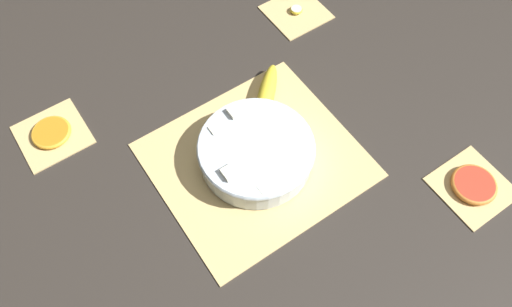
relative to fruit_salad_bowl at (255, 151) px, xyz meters
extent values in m
plane|color=#2D2823|center=(0.00, 0.00, -0.04)|extent=(6.00, 6.00, 0.00)
cube|color=#D6B775|center=(0.00, 0.00, -0.04)|extent=(0.42, 0.38, 0.01)
cube|color=#3D2D19|center=(-0.14, 0.00, -0.03)|extent=(0.01, 0.37, 0.00)
cube|color=#3D2D19|center=(-0.07, 0.00, -0.03)|extent=(0.01, 0.37, 0.00)
cube|color=#3D2D19|center=(0.00, 0.00, -0.03)|extent=(0.01, 0.37, 0.00)
cube|color=#3D2D19|center=(0.07, 0.00, -0.03)|extent=(0.01, 0.37, 0.00)
cube|color=#3D2D19|center=(0.14, 0.00, -0.03)|extent=(0.01, 0.37, 0.00)
cube|color=#D6B775|center=(0.34, -0.31, -0.04)|extent=(0.14, 0.14, 0.01)
cube|color=#3D2D19|center=(0.31, -0.31, -0.03)|extent=(0.00, 0.14, 0.00)
cube|color=#3D2D19|center=(0.36, -0.31, -0.03)|extent=(0.00, 0.14, 0.00)
cube|color=#D6B775|center=(-0.33, 0.31, -0.04)|extent=(0.14, 0.14, 0.01)
cube|color=#3D2D19|center=(-0.36, 0.31, -0.03)|extent=(0.00, 0.14, 0.00)
cube|color=#3D2D19|center=(-0.31, 0.31, -0.03)|extent=(0.00, 0.14, 0.00)
cube|color=#D6B775|center=(0.34, 0.31, -0.04)|extent=(0.14, 0.14, 0.01)
cube|color=#3D2D19|center=(0.31, 0.31, -0.03)|extent=(0.00, 0.14, 0.00)
cube|color=#3D2D19|center=(0.36, 0.31, -0.03)|extent=(0.00, 0.14, 0.00)
cylinder|color=silver|center=(0.00, 0.00, 0.00)|extent=(0.24, 0.24, 0.06)
torus|color=silver|center=(0.00, 0.00, 0.02)|extent=(0.24, 0.24, 0.01)
cylinder|color=#F7EFC6|center=(0.06, -0.05, 0.02)|extent=(0.02, 0.02, 0.01)
cylinder|color=#F7EFC6|center=(-0.01, -0.07, 0.01)|extent=(0.03, 0.03, 0.01)
cylinder|color=#F7EFC6|center=(-0.01, 0.03, -0.02)|extent=(0.03, 0.03, 0.01)
cylinder|color=#F7EFC6|center=(-0.06, 0.01, 0.01)|extent=(0.03, 0.03, 0.01)
cylinder|color=#F7EFC6|center=(0.05, 0.08, 0.00)|extent=(0.03, 0.03, 0.01)
cylinder|color=#F7EFC6|center=(0.03, -0.04, -0.02)|extent=(0.03, 0.03, 0.01)
cylinder|color=#F7EFC6|center=(0.08, -0.03, -0.02)|extent=(0.02, 0.02, 0.01)
cube|color=white|center=(-0.04, -0.09, 0.01)|extent=(0.03, 0.03, 0.03)
cube|color=white|center=(-0.05, 0.08, 0.02)|extent=(0.02, 0.02, 0.02)
cube|color=white|center=(0.02, 0.06, 0.00)|extent=(0.02, 0.02, 0.02)
cube|color=white|center=(0.01, 0.09, 0.02)|extent=(0.03, 0.03, 0.03)
cube|color=white|center=(-0.08, -0.03, 0.02)|extent=(0.03, 0.03, 0.03)
cube|color=white|center=(0.00, 0.09, -0.01)|extent=(0.02, 0.02, 0.02)
cube|color=white|center=(0.02, -0.09, -0.01)|extent=(0.03, 0.03, 0.03)
cube|color=white|center=(0.00, -0.03, 0.00)|extent=(0.02, 0.02, 0.02)
cube|color=white|center=(0.02, 0.02, 0.01)|extent=(0.03, 0.03, 0.03)
cube|color=white|center=(-0.07, 0.05, 0.01)|extent=(0.03, 0.03, 0.03)
cube|color=white|center=(-0.07, -0.05, -0.01)|extent=(0.03, 0.03, 0.03)
ellipsoid|color=orange|center=(-0.09, -0.02, -0.02)|extent=(0.04, 0.02, 0.02)
ellipsoid|color=orange|center=(0.05, 0.03, -0.01)|extent=(0.03, 0.02, 0.01)
ellipsoid|color=orange|center=(-0.05, 0.08, -0.01)|extent=(0.03, 0.01, 0.01)
ellipsoid|color=red|center=(-0.05, 0.05, 0.00)|extent=(0.03, 0.02, 0.01)
ellipsoid|color=orange|center=(0.07, -0.06, -0.01)|extent=(0.03, 0.01, 0.01)
ellipsoid|color=yellow|center=(0.11, 0.11, -0.01)|extent=(0.16, 0.15, 0.04)
sphere|color=#473819|center=(0.05, 0.05, -0.01)|extent=(0.02, 0.02, 0.02)
cylinder|color=orange|center=(-0.33, 0.31, -0.03)|extent=(0.08, 0.08, 0.01)
torus|color=#F4A82D|center=(-0.33, 0.31, -0.03)|extent=(0.09, 0.09, 0.01)
cylinder|color=#F7EFC6|center=(0.34, 0.31, -0.03)|extent=(0.03, 0.03, 0.01)
torus|color=yellow|center=(0.34, 0.31, -0.03)|extent=(0.03, 0.03, 0.01)
cylinder|color=red|center=(0.34, -0.31, -0.03)|extent=(0.08, 0.08, 0.01)
torus|color=orange|center=(0.34, -0.31, -0.03)|extent=(0.09, 0.09, 0.01)
camera|label=1|loc=(-0.30, -0.44, 0.89)|focal=35.00mm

